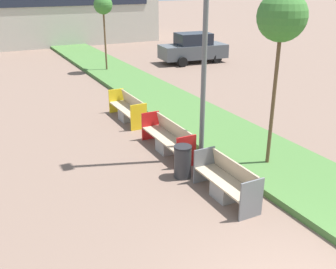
% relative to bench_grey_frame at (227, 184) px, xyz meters
% --- Properties ---
extents(planter_grass_strip, '(2.80, 120.00, 0.18)m').
position_rel_bench_grey_frame_xyz_m(planter_grass_strip, '(2.26, 8.40, -0.27)').
color(planter_grass_strip, '#426B33').
rests_on(planter_grass_strip, ground).
extents(building_backdrop, '(14.26, 8.11, 6.71)m').
position_rel_bench_grey_frame_xyz_m(building_backdrop, '(3.06, 28.69, 2.99)').
color(building_backdrop, '#B2AD9E').
rests_on(building_backdrop, ground).
extents(bench_grey_frame, '(0.65, 1.99, 0.94)m').
position_rel_bench_grey_frame_xyz_m(bench_grey_frame, '(0.00, 0.00, 0.00)').
color(bench_grey_frame, gray).
rests_on(bench_grey_frame, ground).
extents(bench_red_frame, '(0.65, 2.43, 0.94)m').
position_rel_bench_grey_frame_xyz_m(bench_red_frame, '(0.01, 3.11, 0.01)').
color(bench_red_frame, gray).
rests_on(bench_red_frame, ground).
extents(bench_yellow_frame, '(0.65, 2.31, 0.94)m').
position_rel_bench_grey_frame_xyz_m(bench_yellow_frame, '(0.00, 6.42, 0.01)').
color(bench_yellow_frame, gray).
rests_on(bench_yellow_frame, ground).
extents(litter_bin, '(0.48, 0.48, 0.90)m').
position_rel_bench_grey_frame_xyz_m(litter_bin, '(-0.42, 1.45, 0.09)').
color(litter_bin, '#2D2D30').
rests_on(litter_bin, ground).
extents(sapling_tree_near, '(1.25, 1.25, 4.76)m').
position_rel_bench_grey_frame_xyz_m(sapling_tree_near, '(1.98, 0.83, 3.72)').
color(sapling_tree_near, brown).
rests_on(sapling_tree_near, ground).
extents(sapling_tree_far, '(1.01, 1.01, 4.21)m').
position_rel_bench_grey_frame_xyz_m(sapling_tree_far, '(1.98, 14.64, 3.28)').
color(sapling_tree_far, brown).
rests_on(sapling_tree_far, ground).
extents(parked_car_distant, '(4.36, 2.19, 1.86)m').
position_rel_bench_grey_frame_xyz_m(parked_car_distant, '(7.85, 14.89, 0.55)').
color(parked_car_distant, '#474C51').
rests_on(parked_car_distant, ground).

